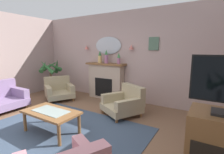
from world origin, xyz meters
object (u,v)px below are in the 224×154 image
Objects in this scene: fireplace at (106,81)px; potted_plant_tall_palm at (51,77)px; mantel_vase_centre at (119,58)px; armchair_near_fireplace at (125,102)px; mantel_vase_right at (106,57)px; framed_picture at (154,44)px; wall_mirror at (108,46)px; wall_sconce_right at (131,47)px; wall_sconce_left at (87,47)px; armchair_by_coffee_table at (59,90)px; mantel_vase_left at (100,57)px; coffee_table at (51,114)px.

potted_plant_tall_palm is at bearing -165.58° from fireplace.
mantel_vase_centre is 1.49m from armchair_near_fireplace.
mantel_vase_right is 1.18× the size of framed_picture.
wall_mirror is 6.86× the size of wall_sconce_right.
wall_sconce_right is at bearing 12.04° from potted_plant_tall_palm.
wall_sconce_left is 1.71m from armchair_by_coffee_table.
mantel_vase_right is (0.05, -0.03, 0.78)m from fireplace.
potted_plant_tall_palm reaches higher than armchair_by_coffee_table.
wall_mirror reaches higher than armchair_near_fireplace.
wall_sconce_right is 2.66m from armchair_by_coffee_table.
wall_sconce_left is at bearing 174.92° from mantel_vase_centre.
mantel_vase_centre is 0.35× the size of wall_mirror.
wall_mirror is 2.67× the size of framed_picture.
mantel_vase_left is at bearing 147.70° from armchair_near_fireplace.
armchair_near_fireplace is at bearing 64.08° from coffee_table.
mantel_vase_left reaches higher than armchair_by_coffee_table.
mantel_vase_left is 1.92m from armchair_near_fireplace.
framed_picture is at bearing 67.18° from coffee_table.
potted_plant_tall_palm is at bearing -166.64° from mantel_vase_right.
potted_plant_tall_palm is at bearing -164.91° from mantel_vase_left.
mantel_vase_right is at bearing 98.14° from coffee_table.
fireplace is at bearing 176.76° from mantel_vase_centre.
mantel_vase_left reaches higher than coffee_table.
mantel_vase_left is 0.36× the size of armchair_near_fireplace.
mantel_vase_left is at bearing -139.64° from wall_mirror.
coffee_table is 2.26m from armchair_by_coffee_table.
framed_picture is 0.28× the size of potted_plant_tall_palm.
potted_plant_tall_palm is at bearing 141.56° from coffee_table.
framed_picture is at bearing 0.38° from wall_mirror.
wall_sconce_left and wall_sconce_right have the same top height.
wall_sconce_left is at bearing 154.00° from armchair_near_fireplace.
fireplace is at bearing -90.00° from wall_mirror.
wall_mirror is at bearing 98.69° from coffee_table.
coffee_table is at bearing -92.38° from mantel_vase_centre.
fireplace is 3.46× the size of mantel_vase_left.
wall_sconce_left reaches higher than fireplace.
wall_sconce_right is 1.70m from armchair_near_fireplace.
potted_plant_tall_palm reaches higher than fireplace.
coffee_table is 3.13m from potted_plant_tall_palm.
fireplace is 1.49m from armchair_near_fireplace.
wall_mirror is at bearing 18.08° from potted_plant_tall_palm.
mantel_vase_left is at bearing -180.00° from mantel_vase_right.
wall_sconce_right is at bearing 18.92° from mantel_vase_centre.
mantel_vase_centre is 0.31× the size of coffee_table.
armchair_near_fireplace is (0.77, 1.58, -0.08)m from coffee_table.
mantel_vase_right is 2.28m from potted_plant_tall_palm.
mantel_vase_left is 2.81× the size of wall_sconce_left.
mantel_vase_right is 1.25× the size of mantel_vase_centre.
fireplace is at bearing 14.42° from potted_plant_tall_palm.
wall_sconce_right is at bearing 0.00° from wall_sconce_left.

